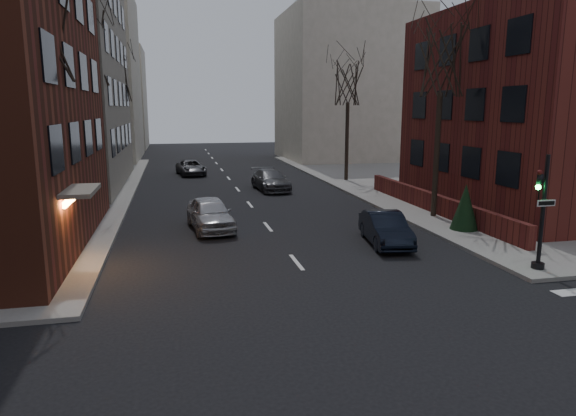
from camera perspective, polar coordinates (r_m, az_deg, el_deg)
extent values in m
cube|color=#5A201A|center=(32.51, 27.69, 9.49)|extent=(12.00, 14.00, 11.00)
cube|color=#5A201A|center=(28.88, 15.82, 0.59)|extent=(0.35, 16.00, 1.00)
cube|color=beige|center=(61.98, -23.10, 13.26)|extent=(14.00, 16.00, 18.00)
cube|color=beige|center=(59.25, 6.67, 13.22)|extent=(14.00, 14.00, 16.00)
cube|color=beige|center=(78.45, -19.30, 11.41)|extent=(10.00, 12.00, 14.00)
cylinder|color=black|center=(19.71, 26.46, -0.45)|extent=(0.14, 0.14, 4.00)
cylinder|color=black|center=(20.14, 26.00, -5.76)|extent=(0.44, 0.44, 0.20)
imported|color=black|center=(19.42, 26.10, 1.97)|extent=(0.16, 0.20, 1.00)
sphere|color=#19FF4C|center=(19.33, 26.04, 2.09)|extent=(0.18, 0.18, 0.18)
cube|color=white|center=(19.56, 26.77, 0.49)|extent=(0.70, 0.03, 0.22)
cylinder|color=#2D231C|center=(20.58, -25.08, 3.85)|extent=(0.28, 0.28, 6.65)
cylinder|color=#2D231C|center=(32.34, -20.63, 6.74)|extent=(0.28, 0.28, 7.00)
cylinder|color=#2D231C|center=(46.24, -18.25, 7.55)|extent=(0.28, 0.28, 6.30)
cylinder|color=#2D231C|center=(27.43, 16.18, 5.63)|extent=(0.28, 0.28, 6.30)
cylinder|color=#2D231C|center=(40.25, 6.56, 7.33)|extent=(0.28, 0.28, 5.95)
cylinder|color=black|center=(28.34, -20.44, 5.23)|extent=(0.12, 0.12, 6.00)
sphere|color=#FFA54C|center=(28.23, -20.87, 11.49)|extent=(0.36, 0.36, 0.36)
cylinder|color=black|center=(48.19, -17.30, 7.54)|extent=(0.12, 0.12, 6.00)
sphere|color=#FFA54C|center=(48.12, -17.52, 11.23)|extent=(0.36, 0.36, 0.36)
imported|color=black|center=(22.05, 10.77, -2.25)|extent=(2.01, 4.31, 1.37)
imported|color=#A8A8AE|center=(24.56, -8.64, -0.62)|extent=(2.31, 4.69, 1.54)
imported|color=#46474B|center=(36.08, -1.94, 3.13)|extent=(2.38, 5.06, 1.43)
imported|color=#3C3C41|center=(45.14, -10.72, 4.43)|extent=(2.69, 4.78, 1.26)
cube|color=silver|center=(25.85, 19.17, -0.91)|extent=(0.42, 0.57, 0.90)
cone|color=black|center=(25.00, 19.08, 0.13)|extent=(1.40, 1.40, 2.12)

